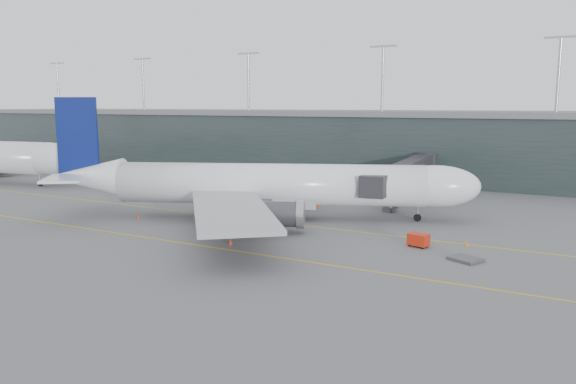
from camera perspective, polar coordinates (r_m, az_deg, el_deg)
The scene contains 17 objects.
ground at distance 87.76m, azimuth -4.46°, elevation -2.08°, with size 320.00×320.00×0.00m, color #57575C.
taxiline_a at distance 84.51m, azimuth -5.95°, elevation -2.52°, with size 160.00×0.25×0.02m, color gold.
taxiline_b at distance 72.29m, azimuth -13.24°, elevation -4.66°, with size 160.00×0.25×0.02m, color gold.
taxiline_lead_main at distance 102.60m, azimuth 4.04°, elevation -0.48°, with size 0.25×60.00×0.02m, color gold.
taxiline_lead_adj at distance 154.04m, azimuth -24.07°, elevation 1.90°, with size 0.25×60.00×0.02m, color gold.
terminal at distance 138.59m, azimuth 8.85°, elevation 5.04°, with size 240.00×36.00×29.00m.
main_aircraft at distance 82.17m, azimuth -2.11°, elevation 0.71°, with size 60.41×55.71×17.74m.
jet_bridge at distance 102.60m, azimuth 12.66°, elevation 2.29°, with size 7.56×46.23×7.04m.
gse_cart at distance 68.15m, azimuth 13.11°, elevation -4.73°, with size 2.59×1.97×1.57m.
baggage_dolly at distance 63.72m, azimuth 17.59°, elevation -6.51°, with size 3.17×2.54×0.32m, color #3C3C41.
uld_a at distance 97.63m, azimuth -3.73°, elevation -0.40°, with size 2.42×2.22×1.77m.
uld_b at distance 98.17m, azimuth -1.82°, elevation -0.36°, with size 2.04×1.71×1.70m.
uld_c at distance 95.12m, azimuth -0.97°, elevation -0.63°, with size 2.35×2.11×1.76m.
cone_nose at distance 70.17m, azimuth 17.71°, elevation -4.96°, with size 0.46×0.46×0.72m, color orange.
cone_wing_stbd at distance 67.70m, azimuth -5.87°, elevation -5.07°, with size 0.47×0.47×0.74m, color red.
cone_wing_port at distance 91.82m, azimuth 3.14°, elevation -1.33°, with size 0.49×0.49×0.78m, color #EF430D.
cone_tail at distance 85.23m, azimuth -14.98°, elevation -2.45°, with size 0.43×0.43×0.68m, color red.
Camera 1 is at (47.52, -71.88, 16.63)m, focal length 35.00 mm.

